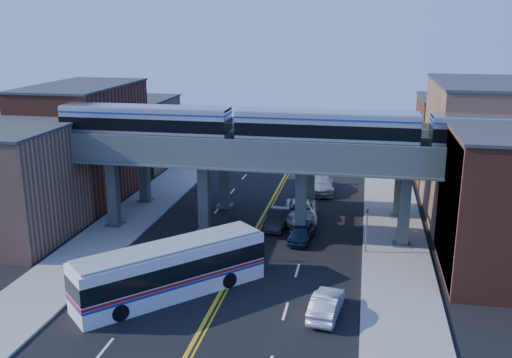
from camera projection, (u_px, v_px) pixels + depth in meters
ground at (229, 277)px, 39.34m from camera, size 120.00×120.00×0.00m
sidewalk_west at (130, 218)px, 50.89m from camera, size 5.00×70.00×0.16m
sidewalk_east at (394, 236)px, 46.67m from camera, size 5.00×70.00×0.16m
building_west_a at (14, 185)px, 45.31m from camera, size 8.00×10.00×9.00m
building_west_b at (85, 142)px, 56.40m from camera, size 8.00×14.00×11.00m
building_west_c at (136, 133)px, 69.10m from camera, size 8.00×10.00×8.00m
building_east_a at (509, 207)px, 38.40m from camera, size 8.00×10.00×10.00m
building_east_b at (478, 153)px, 49.49m from camera, size 8.00×14.00×12.00m
building_east_c at (455, 141)px, 62.19m from camera, size 8.00×10.00×9.00m
mural_panel at (447, 207)px, 39.19m from camera, size 0.10×9.50×9.50m
elevated_viaduct_near at (252, 160)px, 45.18m from camera, size 52.00×3.60×7.40m
elevated_viaduct_far at (267, 142)px, 51.80m from camera, size 52.00×3.60×7.40m
transit_train at (326, 130)px, 43.42m from camera, size 42.94×2.69×3.13m
stop_sign at (242, 238)px, 41.65m from camera, size 0.76×0.09×2.63m
traffic_signal at (367, 225)px, 42.72m from camera, size 0.15×0.18×4.10m
transit_bus at (171, 270)px, 36.46m from camera, size 10.83×11.10×3.27m
car_lane_a at (301, 232)px, 45.68m from camera, size 2.11×4.48×1.48m
car_lane_b at (278, 219)px, 48.76m from camera, size 2.07×4.84×1.55m
car_lane_c at (301, 212)px, 50.35m from camera, size 3.49×6.33×1.68m
car_lane_d at (321, 183)px, 59.04m from camera, size 3.13×6.40×1.79m
car_parked_curb at (326, 304)px, 34.08m from camera, size 2.09×4.63×1.47m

